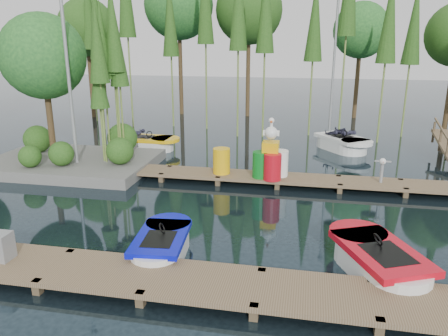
% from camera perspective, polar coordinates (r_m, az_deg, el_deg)
% --- Properties ---
extents(ground_plane, '(90.00, 90.00, 0.00)m').
position_cam_1_polar(ground_plane, '(13.13, -2.57, -5.10)').
color(ground_plane, '#1C2C35').
extents(near_dock, '(18.00, 1.50, 0.50)m').
position_cam_1_polar(near_dock, '(9.16, -9.41, -13.94)').
color(near_dock, brown).
rests_on(near_dock, ground).
extents(far_dock, '(15.00, 1.20, 0.50)m').
position_cam_1_polar(far_dock, '(15.20, 3.30, -1.13)').
color(far_dock, brown).
rests_on(far_dock, ground).
extents(island, '(6.20, 4.20, 6.75)m').
position_cam_1_polar(island, '(17.80, -20.49, 10.21)').
color(island, slate).
rests_on(island, ground).
extents(tree_screen, '(34.42, 18.53, 10.31)m').
position_cam_1_polar(tree_screen, '(23.02, -1.44, 19.76)').
color(tree_screen, '#47341E').
rests_on(tree_screen, ground).
extents(lamp_island, '(0.30, 0.30, 7.25)m').
position_cam_1_polar(lamp_island, '(16.65, -19.88, 13.62)').
color(lamp_island, gray).
rests_on(lamp_island, ground).
extents(lamp_rear, '(0.30, 0.30, 7.25)m').
position_cam_1_polar(lamp_rear, '(22.88, 14.27, 14.64)').
color(lamp_rear, gray).
rests_on(lamp_rear, ground).
extents(boat_blue, '(1.34, 2.56, 0.83)m').
position_cam_1_polar(boat_blue, '(10.37, -8.11, -9.99)').
color(boat_blue, white).
rests_on(boat_blue, ground).
extents(boat_red, '(2.37, 3.17, 0.97)m').
position_cam_1_polar(boat_red, '(10.08, 19.51, -11.43)').
color(boat_red, white).
rests_on(boat_red, ground).
extents(boat_yellow_far, '(2.85, 1.37, 1.40)m').
position_cam_1_polar(boat_yellow_far, '(20.01, -9.97, 3.20)').
color(boat_yellow_far, white).
rests_on(boat_yellow_far, ground).
extents(boat_white_far, '(2.86, 3.19, 1.41)m').
position_cam_1_polar(boat_white_far, '(20.34, 15.19, 3.14)').
color(boat_white_far, white).
rests_on(boat_white_far, ground).
extents(yellow_barrel, '(0.59, 0.59, 0.89)m').
position_cam_1_polar(yellow_barrel, '(15.21, -0.33, 0.94)').
color(yellow_barrel, '#F4B60C').
rests_on(yellow_barrel, far_dock).
extents(drum_cluster, '(1.18, 1.09, 2.04)m').
position_cam_1_polar(drum_cluster, '(14.78, 6.16, 1.00)').
color(drum_cluster, '#0C711D').
rests_on(drum_cluster, far_dock).
extents(seagull_post, '(0.51, 0.28, 0.82)m').
position_cam_1_polar(seagull_post, '(15.09, 19.97, 0.22)').
color(seagull_post, gray).
rests_on(seagull_post, far_dock).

